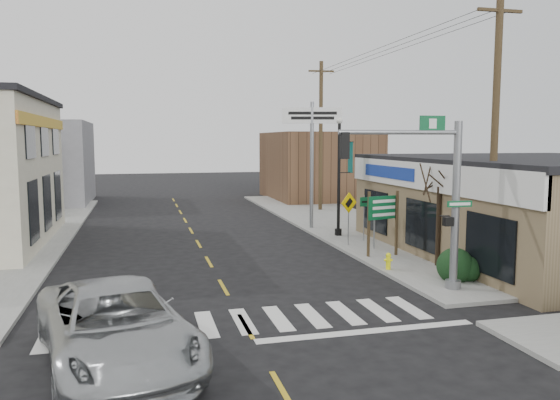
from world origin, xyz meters
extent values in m
plane|color=black|center=(0.00, 0.00, 0.00)|extent=(140.00, 140.00, 0.00)
cube|color=gray|center=(9.00, 13.00, 0.07)|extent=(6.00, 38.00, 0.13)
cube|color=gold|center=(0.00, 8.00, 0.01)|extent=(0.12, 56.00, 0.01)
cube|color=silver|center=(0.00, 0.40, 0.01)|extent=(11.00, 2.20, 0.01)
cube|color=#796648|center=(14.50, 6.00, 2.00)|extent=(12.00, 14.00, 4.00)
cube|color=brown|center=(12.00, 30.00, 2.80)|extent=(8.00, 10.00, 5.60)
cube|color=gray|center=(-11.00, 32.00, 3.20)|extent=(9.00, 10.00, 6.40)
imported|color=#A7ABAD|center=(-3.25, -1.73, 0.87)|extent=(4.23, 6.77, 1.75)
cylinder|color=gray|center=(7.20, 1.55, 2.84)|extent=(0.25, 0.25, 5.43)
cylinder|color=gray|center=(5.21, 1.55, 5.20)|extent=(3.98, 0.14, 0.14)
cube|color=black|center=(3.42, 1.55, 4.79)|extent=(0.25, 0.20, 0.81)
cube|color=#0C512A|center=(7.20, 1.33, 2.94)|extent=(0.86, 0.04, 0.20)
cube|color=#0C512A|center=(6.30, 1.55, 5.47)|extent=(0.86, 0.05, 0.50)
cube|color=black|center=(6.95, 1.50, 2.35)|extent=(0.29, 0.24, 0.29)
cube|color=#4B3A23|center=(6.50, 6.80, 1.49)|extent=(0.10, 0.10, 2.72)
cube|color=#4B3A23|center=(7.76, 6.80, 1.49)|extent=(0.10, 0.10, 2.72)
cube|color=#0E5425|center=(7.13, 6.74, 2.17)|extent=(1.55, 0.05, 0.97)
cylinder|color=#F2F10E|center=(6.30, 4.49, 0.38)|extent=(0.18, 0.18, 0.51)
sphere|color=#F2F10E|center=(6.30, 4.49, 0.66)|extent=(0.20, 0.20, 0.20)
cylinder|color=gray|center=(6.62, 9.37, 1.25)|extent=(0.05, 0.05, 2.24)
cube|color=#D9B200|center=(6.62, 9.34, 2.10)|extent=(0.95, 0.03, 0.95)
cylinder|color=black|center=(7.08, 11.92, 2.99)|extent=(0.15, 0.15, 5.73)
sphere|color=silver|center=(7.08, 11.92, 5.91)|extent=(0.31, 0.31, 0.31)
cube|color=#0B554D|center=(7.69, 11.92, 4.10)|extent=(0.02, 0.61, 1.54)
cylinder|color=gray|center=(6.50, 14.59, 3.58)|extent=(0.20, 0.20, 6.89)
cube|color=white|center=(6.50, 14.59, 6.29)|extent=(3.24, 0.18, 0.86)
cylinder|color=black|center=(8.44, 4.62, 1.66)|extent=(0.19, 0.19, 3.06)
ellipsoid|color=#1A3316|center=(7.89, 2.54, 0.61)|extent=(1.27, 1.27, 0.95)
ellipsoid|color=black|center=(9.92, 8.75, 0.57)|extent=(1.17, 1.17, 0.88)
cylinder|color=#402A21|center=(9.50, 2.89, 5.08)|extent=(0.26, 0.26, 9.90)
cube|color=#402A21|center=(9.50, 2.89, 9.38)|extent=(1.72, 0.11, 0.11)
cylinder|color=#49301F|center=(9.50, 21.98, 5.21)|extent=(0.26, 0.26, 10.16)
cube|color=#49301F|center=(9.50, 21.98, 9.63)|extent=(1.77, 0.11, 0.11)
camera|label=1|loc=(-2.62, -13.92, 4.95)|focal=35.00mm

